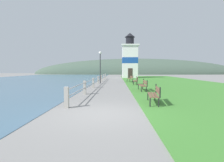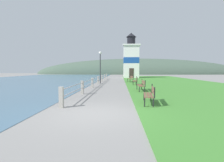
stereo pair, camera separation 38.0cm
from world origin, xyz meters
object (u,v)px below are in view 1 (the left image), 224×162
object	(u,v)px
park_bench_by_lighthouse	(130,78)
lamp_post	(100,61)
lighthouse	(130,59)
park_bench_midway	(143,84)
park_bench_near	(155,94)
park_bench_far	(136,80)

from	to	relation	value
park_bench_by_lighthouse	lamp_post	size ratio (longest dim) A/B	0.51
park_bench_by_lighthouse	lighthouse	xyz separation A→B (m)	(0.82, 12.72, 3.38)
lamp_post	park_bench_midway	bearing A→B (deg)	-62.29
park_bench_midway	lighthouse	xyz separation A→B (m)	(0.58, 22.69, 3.38)
park_bench_near	park_bench_midway	world-z (taller)	same
park_bench_near	park_bench_by_lighthouse	xyz separation A→B (m)	(-0.01, 15.23, 0.00)
park_bench_near	park_bench_far	distance (m)	10.86
park_bench_far	park_bench_by_lighthouse	world-z (taller)	same
lighthouse	park_bench_midway	bearing A→B (deg)	-91.45
lighthouse	park_bench_near	bearing A→B (deg)	-91.66
park_bench_far	park_bench_by_lighthouse	distance (m)	4.38
park_bench_by_lighthouse	lighthouse	distance (m)	13.18
park_bench_midway	park_bench_far	bearing A→B (deg)	-89.86
park_bench_near	park_bench_far	world-z (taller)	same
park_bench_by_lighthouse	lamp_post	bearing A→B (deg)	20.91
lamp_post	park_bench_far	bearing A→B (deg)	-28.92
park_bench_far	park_bench_near	bearing A→B (deg)	91.88
park_bench_by_lighthouse	lighthouse	size ratio (longest dim) A/B	0.22
park_bench_near	park_bench_far	bearing A→B (deg)	-84.60
park_bench_by_lighthouse	lamp_post	xyz separation A→B (m)	(-3.90, -2.07, 2.20)
park_bench_far	lighthouse	world-z (taller)	lighthouse
lamp_post	park_bench_by_lighthouse	bearing A→B (deg)	27.98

